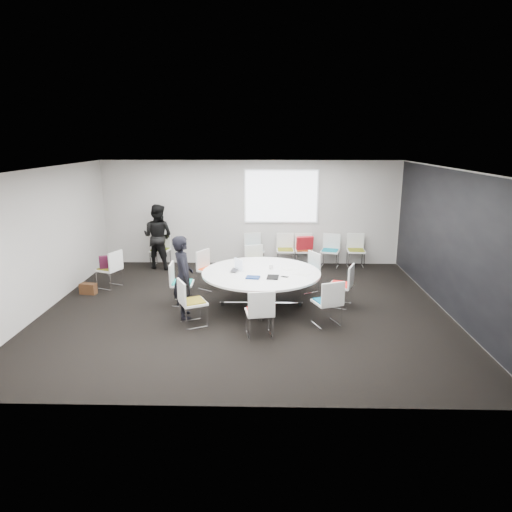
{
  "coord_description": "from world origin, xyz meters",
  "views": [
    {
      "loc": [
        0.41,
        -8.7,
        3.35
      ],
      "look_at": [
        0.2,
        0.4,
        1.0
      ],
      "focal_mm": 32.0,
      "sensor_mm": 36.0,
      "label": 1
    }
  ],
  "objects_px": {
    "chair_ring_a": "(341,293)",
    "chair_spare_left": "(110,276)",
    "chair_back_e": "(356,257)",
    "conference_table": "(261,280)",
    "chair_ring_b": "(307,279)",
    "chair_back_c": "(304,257)",
    "chair_person_back": "(161,256)",
    "person_main": "(183,277)",
    "chair_back_d": "(330,257)",
    "chair_ring_e": "(182,291)",
    "maroon_bag": "(109,262)",
    "chair_ring_f": "(193,311)",
    "chair_ring_d": "(210,277)",
    "laptop": "(237,270)",
    "chair_back_b": "(285,256)",
    "chair_ring_c": "(256,271)",
    "cup": "(271,267)",
    "chair_ring_g": "(260,321)",
    "chair_back_a": "(254,256)",
    "brown_bag": "(88,289)",
    "person_back": "(158,236)",
    "chair_ring_h": "(327,311)"
  },
  "relations": [
    {
      "from": "chair_spare_left",
      "to": "person_main",
      "type": "distance_m",
      "value": 2.69
    },
    {
      "from": "chair_back_c",
      "to": "chair_ring_f",
      "type": "bearing_deg",
      "value": 59.19
    },
    {
      "from": "conference_table",
      "to": "chair_person_back",
      "type": "height_order",
      "value": "chair_person_back"
    },
    {
      "from": "chair_person_back",
      "to": "chair_back_d",
      "type": "bearing_deg",
      "value": -168.26
    },
    {
      "from": "chair_person_back",
      "to": "person_main",
      "type": "xyz_separation_m",
      "value": [
        1.27,
        -3.57,
        0.52
      ]
    },
    {
      "from": "chair_ring_g",
      "to": "chair_ring_a",
      "type": "bearing_deg",
      "value": 32.52
    },
    {
      "from": "chair_ring_e",
      "to": "maroon_bag",
      "type": "relative_size",
      "value": 2.2
    },
    {
      "from": "chair_ring_c",
      "to": "cup",
      "type": "relative_size",
      "value": 9.78
    },
    {
      "from": "chair_back_a",
      "to": "chair_back_c",
      "type": "xyz_separation_m",
      "value": [
        1.33,
        0.0,
        0.0
      ]
    },
    {
      "from": "chair_back_b",
      "to": "person_back",
      "type": "xyz_separation_m",
      "value": [
        -3.36,
        -0.21,
        0.58
      ]
    },
    {
      "from": "chair_ring_g",
      "to": "maroon_bag",
      "type": "relative_size",
      "value": 2.2
    },
    {
      "from": "chair_back_b",
      "to": "maroon_bag",
      "type": "xyz_separation_m",
      "value": [
        -4.12,
        -1.9,
        0.34
      ]
    },
    {
      "from": "chair_ring_e",
      "to": "person_back",
      "type": "xyz_separation_m",
      "value": [
        -1.1,
        2.71,
        0.58
      ]
    },
    {
      "from": "chair_ring_d",
      "to": "chair_back_c",
      "type": "height_order",
      "value": "same"
    },
    {
      "from": "chair_ring_h",
      "to": "laptop",
      "type": "bearing_deg",
      "value": 127.74
    },
    {
      "from": "chair_back_e",
      "to": "laptop",
      "type": "xyz_separation_m",
      "value": [
        -2.99,
        -2.95,
        0.47
      ]
    },
    {
      "from": "conference_table",
      "to": "brown_bag",
      "type": "distance_m",
      "value": 3.93
    },
    {
      "from": "chair_person_back",
      "to": "brown_bag",
      "type": "distance_m",
      "value": 2.56
    },
    {
      "from": "conference_table",
      "to": "brown_bag",
      "type": "relative_size",
      "value": 6.67
    },
    {
      "from": "chair_ring_f",
      "to": "chair_ring_a",
      "type": "bearing_deg",
      "value": 83.6
    },
    {
      "from": "chair_ring_b",
      "to": "chair_back_e",
      "type": "bearing_deg",
      "value": -65.64
    },
    {
      "from": "maroon_bag",
      "to": "brown_bag",
      "type": "relative_size",
      "value": 1.11
    },
    {
      "from": "chair_person_back",
      "to": "brown_bag",
      "type": "height_order",
      "value": "chair_person_back"
    },
    {
      "from": "conference_table",
      "to": "chair_ring_h",
      "type": "distance_m",
      "value": 1.59
    },
    {
      "from": "chair_ring_f",
      "to": "chair_back_e",
      "type": "xyz_separation_m",
      "value": [
        3.74,
        4.04,
        0.0
      ]
    },
    {
      "from": "chair_back_b",
      "to": "chair_person_back",
      "type": "xyz_separation_m",
      "value": [
        -3.36,
        -0.04,
        0.0
      ]
    },
    {
      "from": "chair_back_c",
      "to": "chair_person_back",
      "type": "relative_size",
      "value": 1.0
    },
    {
      "from": "chair_ring_e",
      "to": "chair_person_back",
      "type": "bearing_deg",
      "value": -161.12
    },
    {
      "from": "chair_back_e",
      "to": "conference_table",
      "type": "bearing_deg",
      "value": 53.24
    },
    {
      "from": "chair_ring_b",
      "to": "chair_person_back",
      "type": "xyz_separation_m",
      "value": [
        -3.77,
        1.99,
        0.0
      ]
    },
    {
      "from": "chair_ring_f",
      "to": "person_main",
      "type": "height_order",
      "value": "person_main"
    },
    {
      "from": "chair_ring_h",
      "to": "chair_ring_g",
      "type": "bearing_deg",
      "value": -178.48
    },
    {
      "from": "chair_back_e",
      "to": "laptop",
      "type": "height_order",
      "value": "chair_back_e"
    },
    {
      "from": "chair_ring_c",
      "to": "chair_back_d",
      "type": "height_order",
      "value": "same"
    },
    {
      "from": "person_main",
      "to": "maroon_bag",
      "type": "distance_m",
      "value": 2.66
    },
    {
      "from": "chair_back_d",
      "to": "chair_ring_b",
      "type": "bearing_deg",
      "value": 84.65
    },
    {
      "from": "conference_table",
      "to": "person_main",
      "type": "distance_m",
      "value": 1.62
    },
    {
      "from": "conference_table",
      "to": "chair_back_b",
      "type": "height_order",
      "value": "chair_back_b"
    },
    {
      "from": "chair_ring_g",
      "to": "person_main",
      "type": "relative_size",
      "value": 0.55
    },
    {
      "from": "chair_ring_a",
      "to": "chair_back_b",
      "type": "distance_m",
      "value": 3.15
    },
    {
      "from": "chair_ring_d",
      "to": "chair_back_e",
      "type": "xyz_separation_m",
      "value": [
        3.68,
        1.9,
        0.0
      ]
    },
    {
      "from": "chair_back_a",
      "to": "chair_person_back",
      "type": "relative_size",
      "value": 1.0
    },
    {
      "from": "chair_ring_b",
      "to": "chair_back_c",
      "type": "xyz_separation_m",
      "value": [
        0.09,
        2.03,
        0.0
      ]
    },
    {
      "from": "chair_ring_a",
      "to": "chair_back_d",
      "type": "height_order",
      "value": "same"
    },
    {
      "from": "maroon_bag",
      "to": "chair_ring_d",
      "type": "bearing_deg",
      "value": -0.16
    },
    {
      "from": "chair_ring_a",
      "to": "chair_spare_left",
      "type": "xyz_separation_m",
      "value": [
        -5.12,
        1.07,
        0.0
      ]
    },
    {
      "from": "chair_spare_left",
      "to": "chair_ring_a",
      "type": "bearing_deg",
      "value": -79.77
    },
    {
      "from": "chair_ring_a",
      "to": "chair_ring_h",
      "type": "xyz_separation_m",
      "value": [
        -0.41,
        -1.0,
        0.0
      ]
    },
    {
      "from": "chair_ring_b",
      "to": "cup",
      "type": "height_order",
      "value": "chair_ring_b"
    },
    {
      "from": "chair_ring_a",
      "to": "chair_ring_f",
      "type": "distance_m",
      "value": 3.06
    }
  ]
}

